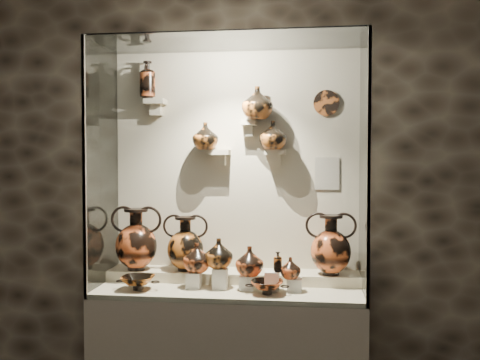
% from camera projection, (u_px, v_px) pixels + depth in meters
% --- Properties ---
extents(wall_back, '(5.00, 0.02, 3.20)m').
position_uv_depth(wall_back, '(236.00, 167.00, 3.72)').
color(wall_back, black).
rests_on(wall_back, ground).
extents(plinth, '(1.70, 0.60, 0.80)m').
position_uv_depth(plinth, '(229.00, 353.00, 3.45)').
color(plinth, beige).
rests_on(plinth, floor).
extents(front_tier, '(1.68, 0.58, 0.03)m').
position_uv_depth(front_tier, '(229.00, 289.00, 3.43)').
color(front_tier, beige).
rests_on(front_tier, plinth).
extents(rear_tier, '(1.70, 0.25, 0.10)m').
position_uv_depth(rear_tier, '(233.00, 278.00, 3.61)').
color(rear_tier, beige).
rests_on(rear_tier, plinth).
extents(back_panel, '(1.70, 0.03, 1.60)m').
position_uv_depth(back_panel, '(236.00, 167.00, 3.72)').
color(back_panel, beige).
rests_on(back_panel, plinth).
extents(glass_front, '(1.70, 0.01, 1.60)m').
position_uv_depth(glass_front, '(222.00, 168.00, 3.11)').
color(glass_front, white).
rests_on(glass_front, plinth).
extents(glass_left, '(0.01, 0.60, 1.60)m').
position_uv_depth(glass_left, '(102.00, 167.00, 3.51)').
color(glass_left, white).
rests_on(glass_left, plinth).
extents(glass_right, '(0.01, 0.60, 1.60)m').
position_uv_depth(glass_right, '(364.00, 168.00, 3.30)').
color(glass_right, white).
rests_on(glass_right, plinth).
extents(glass_top, '(1.70, 0.60, 0.01)m').
position_uv_depth(glass_top, '(229.00, 42.00, 3.37)').
color(glass_top, white).
rests_on(glass_top, back_panel).
extents(frame_post_left, '(0.02, 0.02, 1.60)m').
position_uv_depth(frame_post_left, '(84.00, 168.00, 3.22)').
color(frame_post_left, gray).
rests_on(frame_post_left, plinth).
extents(frame_post_right, '(0.02, 0.02, 1.60)m').
position_uv_depth(frame_post_right, '(369.00, 168.00, 3.01)').
color(frame_post_right, gray).
rests_on(frame_post_right, plinth).
extents(pedestal_a, '(0.09, 0.09, 0.10)m').
position_uv_depth(pedestal_a, '(194.00, 280.00, 3.41)').
color(pedestal_a, silver).
rests_on(pedestal_a, front_tier).
extents(pedestal_b, '(0.09, 0.09, 0.13)m').
position_uv_depth(pedestal_b, '(220.00, 279.00, 3.39)').
color(pedestal_b, silver).
rests_on(pedestal_b, front_tier).
extents(pedestal_c, '(0.09, 0.09, 0.09)m').
position_uv_depth(pedestal_c, '(247.00, 282.00, 3.37)').
color(pedestal_c, silver).
rests_on(pedestal_c, front_tier).
extents(pedestal_d, '(0.09, 0.09, 0.12)m').
position_uv_depth(pedestal_d, '(272.00, 281.00, 3.35)').
color(pedestal_d, silver).
rests_on(pedestal_d, front_tier).
extents(pedestal_e, '(0.09, 0.09, 0.08)m').
position_uv_depth(pedestal_e, '(295.00, 285.00, 3.33)').
color(pedestal_e, silver).
rests_on(pedestal_e, front_tier).
extents(bracket_ul, '(0.14, 0.12, 0.04)m').
position_uv_depth(bracket_ul, '(155.00, 102.00, 3.69)').
color(bracket_ul, beige).
rests_on(bracket_ul, back_panel).
extents(bracket_ca, '(0.14, 0.12, 0.04)m').
position_uv_depth(bracket_ca, '(220.00, 152.00, 3.65)').
color(bracket_ca, beige).
rests_on(bracket_ca, back_panel).
extents(bracket_cb, '(0.10, 0.12, 0.04)m').
position_uv_depth(bracket_cb, '(249.00, 123.00, 3.62)').
color(bracket_cb, beige).
rests_on(bracket_cb, back_panel).
extents(bracket_cc, '(0.14, 0.12, 0.04)m').
position_uv_depth(bracket_cc, '(275.00, 152.00, 3.60)').
color(bracket_cc, beige).
rests_on(bracket_cc, back_panel).
extents(amphora_left, '(0.41, 0.41, 0.42)m').
position_uv_depth(amphora_left, '(136.00, 239.00, 3.62)').
color(amphora_left, '#C55325').
rests_on(amphora_left, rear_tier).
extents(amphora_mid, '(0.38, 0.38, 0.37)m').
position_uv_depth(amphora_mid, '(185.00, 243.00, 3.60)').
color(amphora_mid, '#B15C1F').
rests_on(amphora_mid, rear_tier).
extents(amphora_right, '(0.38, 0.38, 0.39)m').
position_uv_depth(amphora_right, '(331.00, 245.00, 3.47)').
color(amphora_right, '#C55325').
rests_on(amphora_right, rear_tier).
extents(jug_a, '(0.21, 0.21, 0.19)m').
position_uv_depth(jug_a, '(197.00, 257.00, 3.42)').
color(jug_a, '#C55325').
rests_on(jug_a, pedestal_a).
extents(jug_b, '(0.20, 0.20, 0.19)m').
position_uv_depth(jug_b, '(219.00, 253.00, 3.40)').
color(jug_b, '#B15C1F').
rests_on(jug_b, pedestal_b).
extents(jug_c, '(0.23, 0.23, 0.19)m').
position_uv_depth(jug_c, '(250.00, 261.00, 3.35)').
color(jug_c, '#C55325').
rests_on(jug_c, pedestal_c).
extents(jug_e, '(0.17, 0.17, 0.13)m').
position_uv_depth(jug_e, '(290.00, 268.00, 3.31)').
color(jug_e, '#C55325').
rests_on(jug_e, pedestal_e).
extents(lekythos_small, '(0.08, 0.08, 0.14)m').
position_uv_depth(lekythos_small, '(278.00, 261.00, 3.32)').
color(lekythos_small, '#B15C1F').
rests_on(lekythos_small, pedestal_d).
extents(kylix_left, '(0.34, 0.32, 0.11)m').
position_uv_depth(kylix_left, '(138.00, 281.00, 3.36)').
color(kylix_left, '#B15C1F').
rests_on(kylix_left, front_tier).
extents(kylix_right, '(0.30, 0.27, 0.10)m').
position_uv_depth(kylix_right, '(267.00, 286.00, 3.25)').
color(kylix_right, '#C55325').
rests_on(kylix_right, front_tier).
extents(lekythos_tall, '(0.14, 0.14, 0.29)m').
position_uv_depth(lekythos_tall, '(148.00, 78.00, 3.68)').
color(lekythos_tall, '#C55325').
rests_on(lekythos_tall, bracket_ul).
extents(ovoid_vase_a, '(0.20, 0.20, 0.18)m').
position_uv_depth(ovoid_vase_a, '(205.00, 136.00, 3.62)').
color(ovoid_vase_a, '#B15C1F').
rests_on(ovoid_vase_a, bracket_ca).
extents(ovoid_vase_b, '(0.26, 0.26, 0.22)m').
position_uv_depth(ovoid_vase_b, '(257.00, 103.00, 3.55)').
color(ovoid_vase_b, '#B15C1F').
rests_on(ovoid_vase_b, bracket_cb).
extents(ovoid_vase_c, '(0.19, 0.19, 0.19)m').
position_uv_depth(ovoid_vase_c, '(273.00, 135.00, 3.56)').
color(ovoid_vase_c, '#B15C1F').
rests_on(ovoid_vase_c, bracket_cc).
extents(wall_plate, '(0.17, 0.02, 0.17)m').
position_uv_depth(wall_plate, '(326.00, 103.00, 3.59)').
color(wall_plate, '#A95221').
rests_on(wall_plate, back_panel).
extents(info_placard, '(0.16, 0.01, 0.22)m').
position_uv_depth(info_placard, '(327.00, 174.00, 3.62)').
color(info_placard, beige).
rests_on(info_placard, back_panel).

